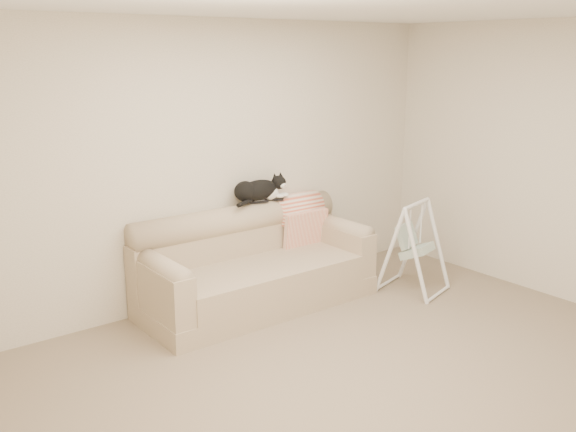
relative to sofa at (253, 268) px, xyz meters
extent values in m
plane|color=#76654B|center=(-0.09, -1.62, -0.35)|extent=(5.00, 5.00, 0.00)
cube|color=beige|center=(-0.09, 0.38, 0.95)|extent=(5.00, 0.04, 2.60)
cube|color=beige|center=(2.41, -1.62, 0.95)|extent=(0.04, 4.00, 2.60)
cube|color=white|center=(-0.09, -1.62, 2.24)|extent=(5.00, 4.00, 0.02)
cube|color=tan|center=(0.00, -0.09, -0.26)|extent=(2.20, 0.90, 0.18)
cube|color=tan|center=(0.00, -0.20, -0.05)|extent=(1.80, 0.68, 0.24)
cube|color=tan|center=(0.00, 0.25, 0.08)|extent=(2.20, 0.22, 0.50)
cylinder|color=tan|center=(0.00, 0.25, 0.41)|extent=(2.16, 0.28, 0.28)
cube|color=tan|center=(-0.99, -0.09, 0.04)|extent=(0.20, 0.88, 0.42)
cylinder|color=tan|center=(-0.99, -0.09, 0.25)|extent=(0.18, 0.84, 0.18)
cube|color=tan|center=(0.99, -0.09, 0.04)|extent=(0.20, 0.88, 0.42)
cylinder|color=tan|center=(0.99, -0.09, 0.25)|extent=(0.18, 0.84, 0.18)
cube|color=black|center=(0.24, 0.23, 0.56)|extent=(0.19, 0.09, 0.02)
cube|color=gray|center=(0.24, 0.23, 0.57)|extent=(0.11, 0.06, 0.01)
cube|color=black|center=(0.42, 0.22, 0.56)|extent=(0.15, 0.15, 0.02)
ellipsoid|color=black|center=(0.25, 0.25, 0.66)|extent=(0.48, 0.27, 0.19)
ellipsoid|color=black|center=(0.09, 0.24, 0.68)|extent=(0.23, 0.22, 0.19)
ellipsoid|color=white|center=(0.37, 0.23, 0.62)|extent=(0.19, 0.14, 0.13)
ellipsoid|color=black|center=(0.47, 0.23, 0.72)|extent=(0.16, 0.16, 0.13)
ellipsoid|color=white|center=(0.48, 0.18, 0.70)|extent=(0.08, 0.07, 0.05)
sphere|color=#BF7272|center=(0.49, 0.15, 0.70)|extent=(0.02, 0.02, 0.02)
cone|color=black|center=(0.43, 0.24, 0.78)|extent=(0.07, 0.08, 0.07)
cone|color=black|center=(0.51, 0.25, 0.78)|extent=(0.06, 0.07, 0.07)
sphere|color=#B07D2D|center=(0.45, 0.18, 0.72)|extent=(0.02, 0.02, 0.02)
sphere|color=#B07D2D|center=(0.50, 0.18, 0.72)|extent=(0.02, 0.02, 0.02)
ellipsoid|color=white|center=(0.45, 0.19, 0.59)|extent=(0.09, 0.12, 0.04)
ellipsoid|color=white|center=(0.52, 0.20, 0.59)|extent=(0.09, 0.12, 0.04)
cylinder|color=black|center=(0.03, 0.16, 0.59)|extent=(0.24, 0.15, 0.04)
cylinder|color=#D85B3D|center=(0.70, 0.25, 0.41)|extent=(0.51, 0.33, 0.33)
cube|color=#D85B3D|center=(0.70, 0.08, 0.21)|extent=(0.51, 0.09, 0.42)
cylinder|color=white|center=(1.24, -0.89, 0.09)|extent=(0.12, 0.31, 0.89)
cylinder|color=white|center=(1.17, -0.62, 0.09)|extent=(0.12, 0.31, 0.89)
cylinder|color=white|center=(1.73, -0.74, 0.09)|extent=(0.12, 0.31, 0.89)
cylinder|color=white|center=(1.66, -0.48, 0.09)|extent=(0.12, 0.31, 0.89)
cylinder|color=white|center=(1.45, -0.68, 0.53)|extent=(0.50, 0.18, 0.04)
cylinder|color=white|center=(1.53, -0.95, -0.33)|extent=(0.50, 0.17, 0.03)
cylinder|color=white|center=(1.37, -0.42, -0.33)|extent=(0.50, 0.17, 0.03)
cube|color=white|center=(1.46, -0.71, 0.06)|extent=(0.36, 0.34, 0.17)
cube|color=white|center=(1.43, -0.60, 0.20)|extent=(0.32, 0.21, 0.24)
cylinder|color=white|center=(1.33, -0.72, 0.32)|extent=(0.02, 0.02, 0.42)
cylinder|color=white|center=(1.57, -0.65, 0.32)|extent=(0.02, 0.02, 0.42)
camera|label=1|loc=(-3.19, -4.69, 1.97)|focal=40.00mm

